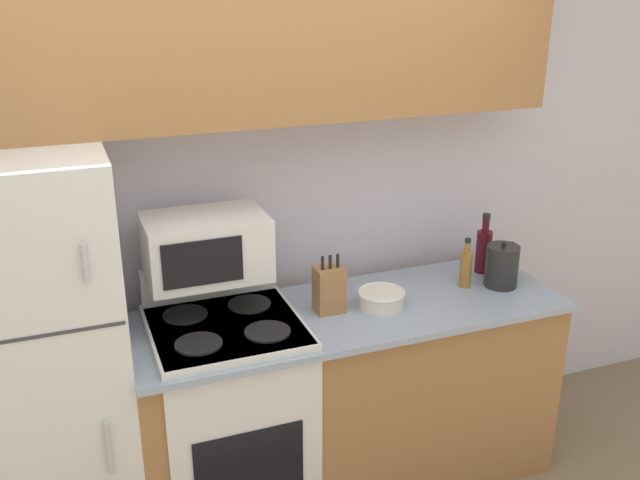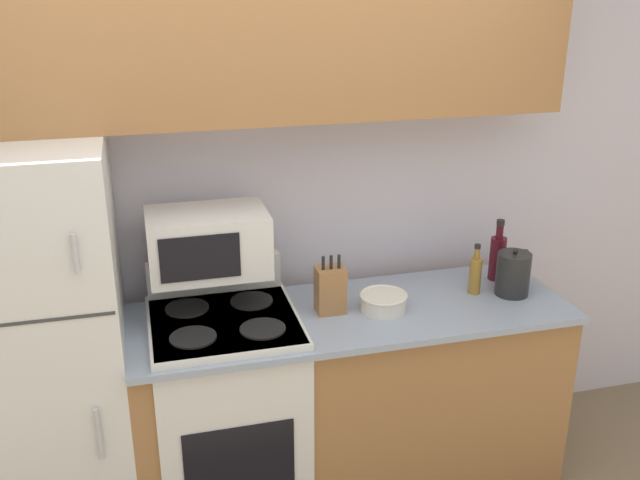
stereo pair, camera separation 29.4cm
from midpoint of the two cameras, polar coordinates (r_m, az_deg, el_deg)
wall_back at (r=3.31m, az=-8.22°, el=2.12°), size 8.00×0.05×2.55m
lower_cabinets at (r=3.38m, az=-0.30°, el=-12.52°), size 1.93×0.65×0.93m
refrigerator at (r=3.07m, az=-24.16°, el=-9.48°), size 0.65×0.72×1.74m
upper_cabinets at (r=2.96m, az=-8.15°, el=15.90°), size 2.59×0.34×0.68m
stove at (r=3.24m, az=-9.87°, el=-13.95°), size 0.62×0.63×1.12m
microwave at (r=2.99m, az=-11.91°, el=-0.58°), size 0.50×0.34×0.27m
knife_block at (r=3.08m, az=-2.00°, el=-4.00°), size 0.12×0.10×0.27m
bowl at (r=3.14m, az=2.25°, el=-4.77°), size 0.21×0.21×0.08m
bottle_wine_red at (r=3.53m, az=10.66°, el=-0.78°), size 0.08×0.08×0.30m
bottle_vinegar at (r=3.36m, az=9.16°, el=-2.25°), size 0.06×0.06×0.24m
bottle_soy_sauce at (r=3.51m, az=12.64°, el=-1.90°), size 0.05×0.05×0.18m
kettle at (r=3.40m, az=11.97°, el=-2.09°), size 0.15×0.15×0.22m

